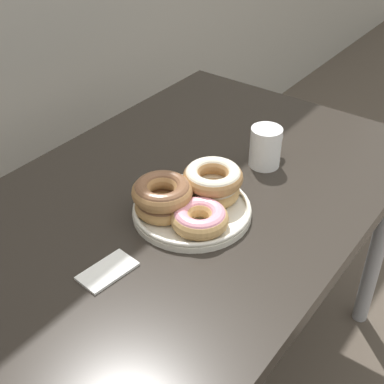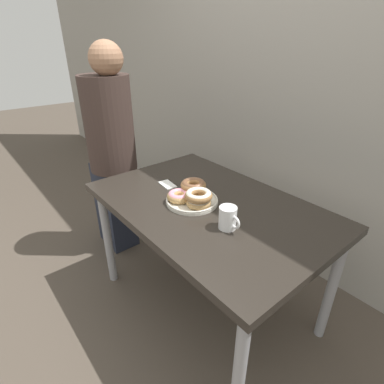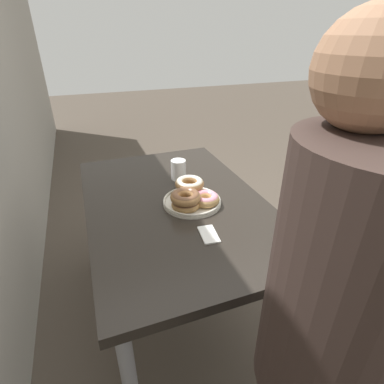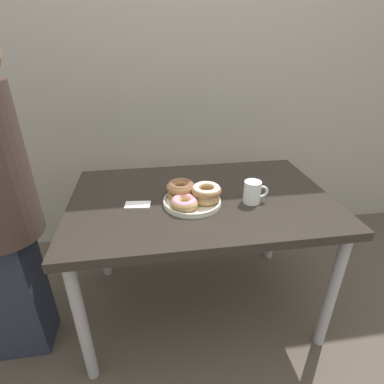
{
  "view_description": "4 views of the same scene",
  "coord_description": "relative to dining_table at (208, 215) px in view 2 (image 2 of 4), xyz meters",
  "views": [
    {
      "loc": [
        -0.81,
        -0.27,
        1.43
      ],
      "look_at": [
        -0.05,
        0.28,
        0.76
      ],
      "focal_mm": 50.0,
      "sensor_mm": 36.0,
      "label": 1
    },
    {
      "loc": [
        0.96,
        -0.55,
        1.44
      ],
      "look_at": [
        -0.05,
        0.28,
        0.76
      ],
      "focal_mm": 28.0,
      "sensor_mm": 36.0,
      "label": 2
    },
    {
      "loc": [
        -1.15,
        0.69,
        1.4
      ],
      "look_at": [
        -0.05,
        0.28,
        0.76
      ],
      "focal_mm": 28.0,
      "sensor_mm": 36.0,
      "label": 3
    },
    {
      "loc": [
        -0.23,
        -0.89,
        1.37
      ],
      "look_at": [
        -0.05,
        0.28,
        0.76
      ],
      "focal_mm": 28.0,
      "sensor_mm": 36.0,
      "label": 4
    }
  ],
  "objects": [
    {
      "name": "wall_back",
      "position": [
        0.0,
        0.78,
        0.67
      ],
      "size": [
        8.0,
        0.05,
        2.6
      ],
      "color": "#9E998E",
      "rests_on": "ground_plane"
    },
    {
      "name": "dining_table",
      "position": [
        0.0,
        0.0,
        0.0
      ],
      "size": [
        1.22,
        0.79,
        0.7
      ],
      "color": "#28231E",
      "rests_on": "ground_plane"
    },
    {
      "name": "napkin",
      "position": [
        -0.3,
        -0.04,
        0.07
      ],
      "size": [
        0.12,
        0.07,
        0.01
      ],
      "color": "white",
      "rests_on": "dining_table"
    },
    {
      "name": "donut_plate",
      "position": [
        -0.06,
        -0.06,
        0.11
      ],
      "size": [
        0.28,
        0.27,
        0.09
      ],
      "color": "silver",
      "rests_on": "dining_table"
    },
    {
      "name": "ground_plane",
      "position": [
        0.0,
        -0.35,
        -0.63
      ],
      "size": [
        14.0,
        14.0,
        0.0
      ],
      "primitive_type": "plane",
      "color": "#4C4238"
    },
    {
      "name": "person_figure",
      "position": [
        -0.87,
        -0.1,
        0.13
      ],
      "size": [
        0.37,
        0.31,
        1.44
      ],
      "color": "#232838",
      "rests_on": "ground_plane"
    },
    {
      "name": "coffee_mug",
      "position": [
        0.22,
        -0.09,
        0.12
      ],
      "size": [
        0.11,
        0.08,
        0.1
      ],
      "color": "white",
      "rests_on": "dining_table"
    }
  ]
}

